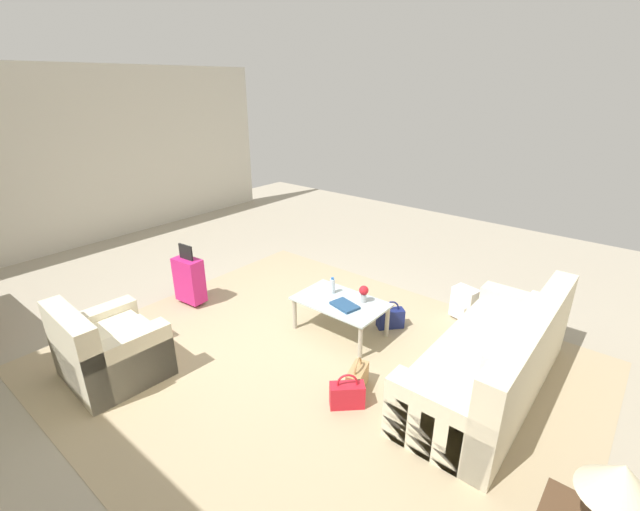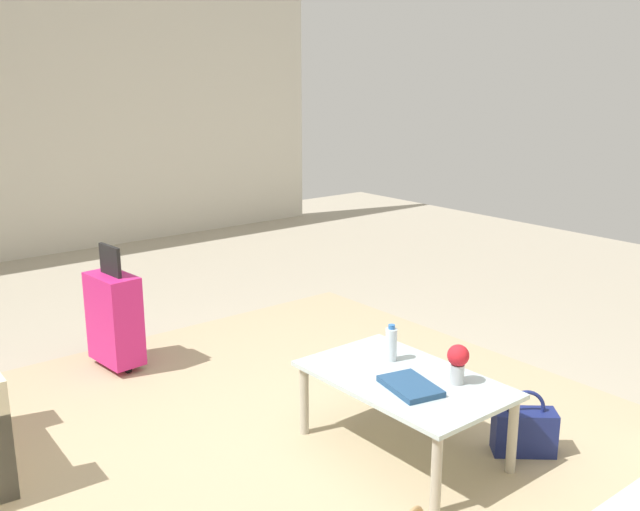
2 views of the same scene
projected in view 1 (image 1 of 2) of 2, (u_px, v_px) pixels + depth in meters
name	position (u px, v px, depth m)	size (l,w,h in m)	color
ground_plane	(287.00, 338.00, 5.05)	(12.00, 12.00, 0.00)	#A89E89
wall_right	(73.00, 159.00, 7.43)	(0.12, 8.00, 3.10)	beige
area_rug	(315.00, 366.00, 4.55)	(5.20, 4.40, 0.01)	tan
couch	(498.00, 365.00, 4.06)	(0.90, 2.35, 0.93)	beige
armchair	(106.00, 353.00, 4.27)	(0.96, 0.90, 0.85)	beige
coffee_table	(340.00, 305.00, 5.03)	(1.06, 0.65, 0.43)	silver
water_bottle	(332.00, 286.00, 5.16)	(0.06, 0.06, 0.20)	silver
coffee_table_book	(345.00, 305.00, 4.87)	(0.31, 0.21, 0.03)	navy
flower_vase	(364.00, 292.00, 4.94)	(0.11, 0.11, 0.21)	#B2B7BC
table_lamp	(620.00, 483.00, 2.07)	(0.37, 0.37, 0.57)	#ADA899
suitcase_magenta	(189.00, 279.00, 5.71)	(0.42, 0.25, 0.85)	#D12375
handbag_tan	(357.00, 378.00, 4.16)	(0.23, 0.35, 0.36)	tan
handbag_navy	(390.00, 318.00, 5.22)	(0.32, 0.33, 0.36)	navy
handbag_red	(347.00, 395.00, 3.95)	(0.33, 0.32, 0.36)	red
backpack_white	(464.00, 303.00, 5.43)	(0.34, 0.30, 0.40)	white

